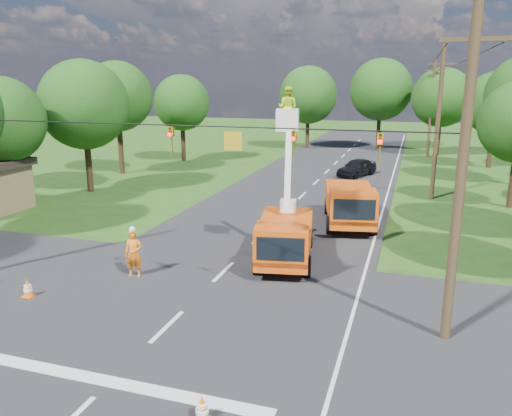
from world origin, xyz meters
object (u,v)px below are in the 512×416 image
(bucket_truck, at_px, (285,226))
(tree_far_b, at_px, (381,90))
(tree_left_e, at_px, (117,97))
(tree_far_a, at_px, (308,95))
(tree_left_f, at_px, (182,103))
(traffic_cone_0, at_px, (202,408))
(pole_right_mid, at_px, (438,122))
(second_truck, at_px, (350,203))
(traffic_cone_6, at_px, (358,208))
(tree_far_c, at_px, (442,98))
(pole_right_near, at_px, (461,176))
(traffic_cone_1, at_px, (260,249))
(traffic_cone_2, at_px, (309,225))
(ground_worker, at_px, (134,253))
(tree_right_e, at_px, (495,103))
(distant_car, at_px, (357,167))
(pole_right_far, at_px, (431,108))
(tree_left_c, at_px, (1,121))
(tree_left_d, at_px, (84,105))
(traffic_cone_3, at_px, (28,288))

(bucket_truck, height_order, tree_far_b, tree_far_b)
(tree_left_e, relative_size, tree_far_a, 0.99)
(tree_left_e, height_order, tree_left_f, tree_left_e)
(traffic_cone_0, height_order, pole_right_mid, pole_right_mid)
(second_truck, xyz_separation_m, traffic_cone_6, (0.20, 2.73, -0.89))
(tree_far_b, relative_size, tree_far_c, 1.12)
(pole_right_near, bearing_deg, traffic_cone_1, 144.86)
(bucket_truck, relative_size, traffic_cone_1, 10.60)
(tree_far_a, bearing_deg, traffic_cone_2, -77.78)
(bucket_truck, bearing_deg, tree_left_e, 127.65)
(ground_worker, relative_size, pole_right_mid, 0.20)
(second_truck, distance_m, tree_right_e, 25.67)
(tree_far_c, bearing_deg, bucket_truck, -101.38)
(distant_car, bearing_deg, traffic_cone_2, -68.26)
(pole_right_far, xyz_separation_m, tree_right_e, (5.30, -5.00, 0.70))
(traffic_cone_6, distance_m, pole_right_mid, 8.47)
(traffic_cone_1, distance_m, traffic_cone_2, 4.61)
(tree_left_e, bearing_deg, traffic_cone_2, -32.74)
(traffic_cone_6, bearing_deg, traffic_cone_2, -113.70)
(bucket_truck, relative_size, tree_left_c, 0.93)
(tree_left_e, distance_m, tree_far_a, 24.09)
(traffic_cone_0, height_order, pole_right_near, pole_right_near)
(tree_left_f, bearing_deg, ground_worker, -67.99)
(traffic_cone_1, xyz_separation_m, tree_left_d, (-15.85, 9.62, 5.77))
(tree_far_a, bearing_deg, traffic_cone_6, -72.09)
(tree_left_f, xyz_separation_m, tree_far_c, (24.30, 12.00, 0.38))
(second_truck, height_order, pole_right_far, pole_right_far)
(traffic_cone_2, relative_size, tree_far_c, 0.08)
(pole_right_near, distance_m, pole_right_far, 40.00)
(traffic_cone_2, bearing_deg, tree_left_e, 147.26)
(tree_left_d, bearing_deg, tree_far_b, 59.04)
(traffic_cone_3, bearing_deg, traffic_cone_6, 57.27)
(ground_worker, height_order, traffic_cone_0, ground_worker)
(pole_right_far, height_order, tree_far_b, tree_far_b)
(traffic_cone_1, bearing_deg, distant_car, 85.08)
(pole_right_far, bearing_deg, tree_left_d, -133.23)
(second_truck, height_order, tree_far_c, tree_far_c)
(traffic_cone_0, relative_size, tree_left_c, 0.09)
(pole_right_near, bearing_deg, traffic_cone_3, -174.34)
(tree_right_e, distance_m, tree_far_a, 20.43)
(traffic_cone_2, xyz_separation_m, traffic_cone_3, (-8.16, -11.22, 0.00))
(traffic_cone_3, relative_size, pole_right_mid, 0.07)
(traffic_cone_2, relative_size, tree_far_a, 0.07)
(traffic_cone_1, distance_m, pole_right_far, 35.77)
(tree_left_c, bearing_deg, pole_right_mid, 23.75)
(pole_right_near, xyz_separation_m, tree_left_c, (-25.00, 9.00, 0.33))
(tree_left_e, xyz_separation_m, tree_far_c, (26.30, 20.00, -0.43))
(bucket_truck, relative_size, tree_left_f, 0.90)
(traffic_cone_6, bearing_deg, distant_car, 97.12)
(pole_right_near, xyz_separation_m, tree_left_e, (-25.30, 22.00, 1.38))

